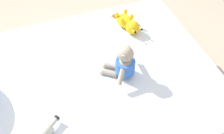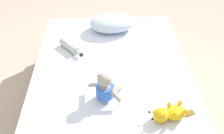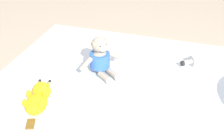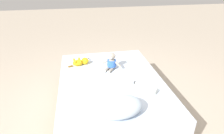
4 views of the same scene
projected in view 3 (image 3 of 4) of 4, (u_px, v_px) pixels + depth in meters
name	position (u px, v px, depth m)	size (l,w,h in m)	color
bed	(142.00, 118.00, 1.96)	(1.31, 1.81, 0.49)	#846647
plush_monkey	(101.00, 58.00, 1.90)	(0.26, 0.25, 0.24)	#9E9384
plush_yellow_creature	(39.00, 98.00, 1.64)	(0.33, 0.15, 0.10)	yellow
glass_bottle	(205.00, 58.00, 2.02)	(0.23, 0.26, 0.07)	#B7BCB2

